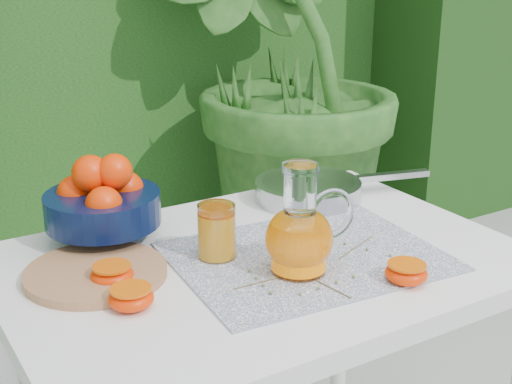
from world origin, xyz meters
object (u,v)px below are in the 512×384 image
saute_pan (310,189)px  white_table (261,294)px  cutting_board (96,273)px  juice_pitcher (300,235)px  fruit_bowl (102,201)px

saute_pan → white_table: bearing=-141.1°
white_table → cutting_board: cutting_board is taller
cutting_board → juice_pitcher: 0.38m
cutting_board → fruit_bowl: fruit_bowl is taller
white_table → cutting_board: bearing=164.7°
fruit_bowl → juice_pitcher: 0.43m
white_table → juice_pitcher: bearing=-75.9°
juice_pitcher → white_table: bearing=104.1°
white_table → fruit_bowl: bearing=133.6°
cutting_board → juice_pitcher: (0.33, -0.18, 0.07)m
juice_pitcher → fruit_bowl: bearing=127.0°
fruit_bowl → cutting_board: bearing=-115.6°
cutting_board → fruit_bowl: size_ratio=0.90×
fruit_bowl → saute_pan: (0.50, -0.02, -0.06)m
fruit_bowl → juice_pitcher: bearing=-53.0°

